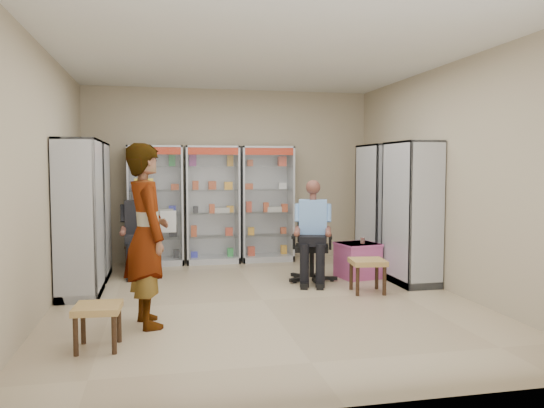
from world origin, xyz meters
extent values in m
plane|color=tan|center=(0.00, 0.00, 0.00)|extent=(6.00, 6.00, 0.00)
cube|color=tan|center=(0.00, 3.00, 1.50)|extent=(5.00, 0.02, 3.00)
cube|color=tan|center=(0.00, -3.00, 1.50)|extent=(5.00, 0.02, 3.00)
cube|color=tan|center=(-2.50, 0.00, 1.50)|extent=(0.02, 6.00, 3.00)
cube|color=tan|center=(2.50, 0.00, 1.50)|extent=(0.02, 6.00, 3.00)
cube|color=silver|center=(0.00, 0.00, 3.00)|extent=(5.00, 6.00, 0.02)
cube|color=#A9ACB0|center=(-1.30, 2.73, 1.00)|extent=(0.90, 0.50, 2.00)
cube|color=silver|center=(-0.35, 2.73, 1.00)|extent=(0.90, 0.50, 2.00)
cube|color=silver|center=(0.60, 2.73, 1.00)|extent=(0.90, 0.50, 2.00)
cube|color=#B9BBC1|center=(2.23, 1.60, 1.00)|extent=(0.90, 0.50, 2.00)
cube|color=silver|center=(2.23, 0.50, 1.00)|extent=(0.90, 0.50, 2.00)
cube|color=#ADAEB4|center=(-2.23, 1.80, 1.00)|extent=(0.90, 0.50, 2.00)
cube|color=#B3B6BB|center=(-2.23, 0.70, 1.00)|extent=(0.90, 0.50, 2.00)
cube|color=black|center=(-1.55, 2.00, 0.47)|extent=(0.42, 0.42, 0.94)
cube|color=black|center=(0.91, 0.95, 0.54)|extent=(0.73, 0.73, 1.07)
cube|color=#C64FA8|center=(1.64, 1.03, 0.26)|extent=(0.62, 0.61, 0.52)
cylinder|color=#551D07|center=(1.70, 0.99, 0.56)|extent=(0.07, 0.07, 0.09)
cube|color=#B3784B|center=(1.42, 0.11, 0.22)|extent=(0.49, 0.49, 0.44)
cube|color=tan|center=(-1.79, -1.42, 0.20)|extent=(0.43, 0.43, 0.40)
imported|color=gray|center=(-1.36, -0.77, 0.94)|extent=(0.61, 0.78, 1.89)
camera|label=1|loc=(-1.23, -6.34, 1.64)|focal=35.00mm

